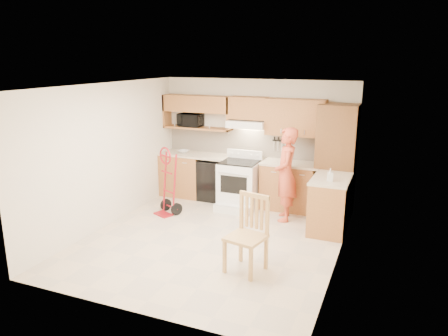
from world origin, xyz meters
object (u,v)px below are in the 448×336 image
Objects in this scene: microwave at (190,120)px; person at (286,175)px; range at (238,181)px; hand_truck at (166,184)px; dining_chair at (246,235)px.

microwave reaches higher than person.
range is at bearing -18.24° from microwave.
microwave is 0.42× the size of hand_truck.
person is at bearing 101.73° from dining_chair.
microwave is at bearing 159.98° from range.
microwave is 0.29× the size of person.
range is 1.42m from hand_truck.
person is (1.02, -0.28, 0.31)m from range.
dining_chair is (-0.01, -2.14, -0.32)m from person.
person is 1.46× the size of hand_truck.
person is (2.28, -0.74, -0.77)m from microwave.
range is 1.10m from person.
microwave is at bearing -122.91° from person.
hand_truck reaches higher than range.
hand_truck is at bearing -142.83° from range.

